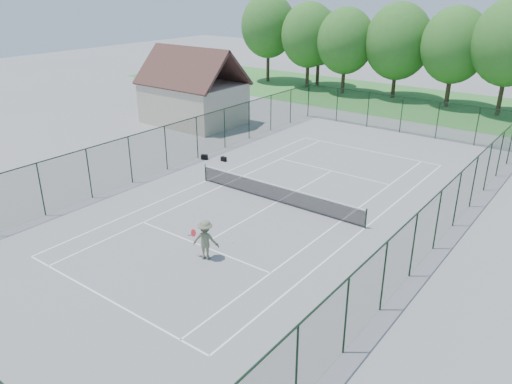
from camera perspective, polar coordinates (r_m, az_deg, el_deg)
ground at (r=28.65m, az=2.41°, el=-1.15°), size 140.00×140.00×0.00m
grass_far at (r=54.92m, az=20.83°, el=9.16°), size 80.00×16.00×0.01m
court_lines at (r=28.64m, az=2.41°, el=-1.15°), size 11.05×23.85×0.01m
tennis_net at (r=28.42m, az=2.43°, el=-0.09°), size 11.08×0.08×1.10m
fence_enclosure at (r=28.05m, az=2.46°, el=1.76°), size 18.05×36.05×3.02m
utility_building at (r=44.93m, az=-7.23°, el=11.75°), size 8.60×6.27×6.63m
tree_line_far at (r=53.96m, az=21.74°, el=15.32°), size 39.40×6.40×9.70m
sports_bag_a at (r=35.69m, az=-5.92°, el=3.99°), size 0.50×0.41×0.35m
sports_bag_b at (r=35.24m, az=-3.72°, el=3.78°), size 0.41×0.26×0.31m
tennis_player at (r=22.65m, az=-5.78°, el=-5.45°), size 2.16×1.12×1.90m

